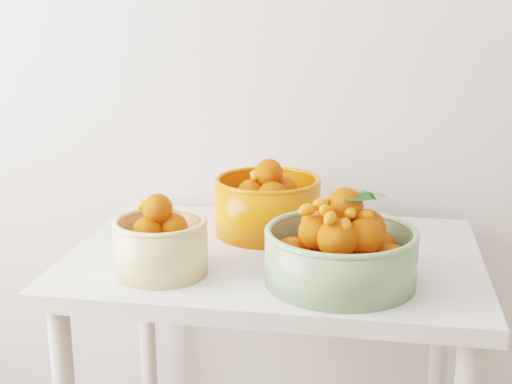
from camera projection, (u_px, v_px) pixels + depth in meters
table at (274, 288)px, 1.78m from camera, size 1.00×0.70×0.75m
bowl_cream at (160, 244)px, 1.61m from camera, size 0.22×0.22×0.18m
bowl_green at (341, 250)px, 1.55m from camera, size 0.40×0.40×0.22m
bowl_orange at (268, 204)px, 1.88m from camera, size 0.29×0.29×0.20m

